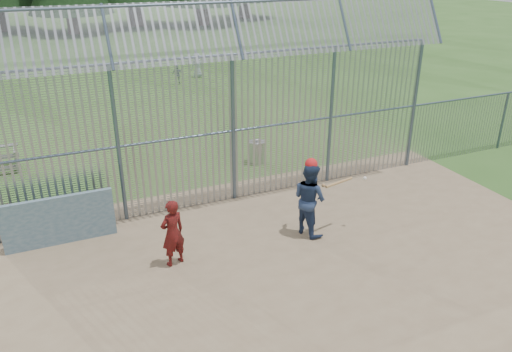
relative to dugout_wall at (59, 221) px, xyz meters
name	(u,v)px	position (x,y,z in m)	size (l,w,h in m)	color
ground	(292,263)	(4.60, -2.90, -0.62)	(120.00, 120.00, 0.00)	#2D511E
dirt_infield	(303,274)	(4.60, -3.40, -0.61)	(14.00, 10.00, 0.02)	#756047
dugout_wall	(59,221)	(0.00, 0.00, 0.00)	(2.50, 0.12, 1.20)	#38566B
batter	(310,199)	(5.57, -1.88, 0.31)	(0.89, 0.69, 1.83)	navy
onlooker	(173,233)	(2.20, -1.90, 0.17)	(0.56, 0.37, 1.54)	maroon
bg_kid_standing	(197,65)	(8.23, 15.55, 0.06)	(0.66, 0.43, 1.35)	gray
bg_kid_seated	(178,75)	(6.80, 14.41, -0.11)	(0.59, 0.25, 1.01)	slate
batting_gear	(316,167)	(5.69, -1.91, 1.12)	(1.55, 0.46, 0.72)	red
trash_can	(257,152)	(6.24, 2.75, -0.24)	(0.56, 0.56, 0.82)	gray
backstop_fence	(296,111)	(6.41, 0.53, 1.74)	(20.09, 0.81, 5.30)	#47566B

